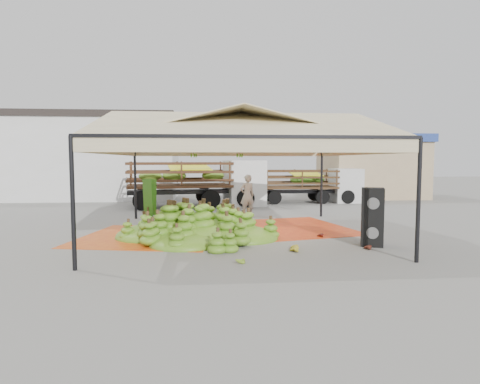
{
  "coord_description": "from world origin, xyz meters",
  "views": [
    {
      "loc": [
        -1.08,
        -13.1,
        2.45
      ],
      "look_at": [
        0.2,
        1.5,
        1.3
      ],
      "focal_mm": 30.0,
      "sensor_mm": 36.0,
      "label": 1
    }
  ],
  "objects": [
    {
      "name": "banana_heap",
      "position": [
        -1.26,
        -0.53,
        0.57
      ],
      "size": [
        5.76,
        4.9,
        1.15
      ],
      "primitive_type": "ellipsoid",
      "rotation": [
        0.0,
        0.0,
        -0.1
      ],
      "color": "#3A7318",
      "rests_on": "ground"
    },
    {
      "name": "hanging_bunches",
      "position": [
        -0.69,
        0.05,
        2.62
      ],
      "size": [
        1.74,
        0.24,
        0.2
      ],
      "color": "#356E17",
      "rests_on": "ground"
    },
    {
      "name": "ground",
      "position": [
        0.0,
        0.0,
        0.0
      ],
      "size": [
        90.0,
        90.0,
        0.0
      ],
      "primitive_type": "plane",
      "color": "slate",
      "rests_on": "ground"
    },
    {
      "name": "canopy_tent",
      "position": [
        0.0,
        0.0,
        3.3
      ],
      "size": [
        8.1,
        8.1,
        4.0
      ],
      "color": "black",
      "rests_on": "ground"
    },
    {
      "name": "hand_yellow_a",
      "position": [
        1.29,
        -2.4,
        0.1
      ],
      "size": [
        0.48,
        0.41,
        0.21
      ],
      "primitive_type": "ellipsoid",
      "rotation": [
        0.0,
        0.0,
        0.08
      ],
      "color": "gold",
      "rests_on": "ground"
    },
    {
      "name": "hand_green",
      "position": [
        -0.29,
        -3.7,
        0.09
      ],
      "size": [
        0.53,
        0.52,
        0.19
      ],
      "primitive_type": "ellipsoid",
      "rotation": [
        0.0,
        0.0,
        -0.63
      ],
      "color": "#58821B",
      "rests_on": "ground"
    },
    {
      "name": "tarp_left",
      "position": [
        -2.86,
        -0.12,
        0.01
      ],
      "size": [
        4.98,
        4.82,
        0.01
      ],
      "primitive_type": "cube",
      "rotation": [
        0.0,
        0.0,
        -0.19
      ],
      "color": "orange",
      "rests_on": "ground"
    },
    {
      "name": "truck_right",
      "position": [
        5.32,
        9.88,
        1.22
      ],
      "size": [
        5.76,
        2.03,
        1.98
      ],
      "rotation": [
        0.0,
        0.0,
        -0.0
      ],
      "color": "#462E17",
      "rests_on": "ground"
    },
    {
      "name": "hand_red_b",
      "position": [
        2.54,
        -0.69,
        0.09
      ],
      "size": [
        0.44,
        0.38,
        0.18
      ],
      "primitive_type": "ellipsoid",
      "rotation": [
        0.0,
        0.0,
        0.18
      ],
      "color": "#571713",
      "rests_on": "ground"
    },
    {
      "name": "building_tan",
      "position": [
        10.0,
        13.0,
        2.07
      ],
      "size": [
        6.3,
        5.3,
        4.1
      ],
      "color": "tan",
      "rests_on": "ground"
    },
    {
      "name": "tarp_right",
      "position": [
        1.85,
        1.17,
        0.01
      ],
      "size": [
        5.11,
        5.27,
        0.01
      ],
      "primitive_type": "cube",
      "rotation": [
        0.0,
        0.0,
        0.22
      ],
      "color": "#E15015",
      "rests_on": "ground"
    },
    {
      "name": "hand_red_a",
      "position": [
        3.31,
        -2.58,
        0.09
      ],
      "size": [
        0.42,
        0.34,
        0.19
      ],
      "primitive_type": "ellipsoid",
      "rotation": [
        0.0,
        0.0,
        -0.01
      ],
      "color": "#521B12",
      "rests_on": "ground"
    },
    {
      "name": "vendor",
      "position": [
        0.77,
        4.32,
        0.92
      ],
      "size": [
        0.77,
        0.63,
        1.84
      ],
      "primitive_type": "imported",
      "rotation": [
        0.0,
        0.0,
        3.45
      ],
      "color": "gray",
      "rests_on": "ground"
    },
    {
      "name": "truck_left",
      "position": [
        -1.24,
        8.42,
        1.52
      ],
      "size": [
        7.45,
        3.5,
        2.46
      ],
      "rotation": [
        0.0,
        0.0,
        0.15
      ],
      "color": "#452917",
      "rests_on": "ground"
    },
    {
      "name": "speaker_stack",
      "position": [
        3.7,
        -2.08,
        0.84
      ],
      "size": [
        0.75,
        0.7,
        1.67
      ],
      "rotation": [
        0.0,
        0.0,
        -0.35
      ],
      "color": "black",
      "rests_on": "ground"
    },
    {
      "name": "hand_yellow_b",
      "position": [
        1.22,
        -2.71,
        0.11
      ],
      "size": [
        0.54,
        0.47,
        0.22
      ],
      "primitive_type": "ellipsoid",
      "rotation": [
        0.0,
        0.0,
        0.13
      ],
      "color": "gold",
      "rests_on": "ground"
    },
    {
      "name": "building_white",
      "position": [
        -10.0,
        14.0,
        2.71
      ],
      "size": [
        14.3,
        6.3,
        5.4
      ],
      "color": "silver",
      "rests_on": "ground"
    },
    {
      "name": "banana_leaves",
      "position": [
        -3.02,
        0.27,
        0.0
      ],
      "size": [
        0.96,
        1.36,
        3.7
      ],
      "primitive_type": null,
      "color": "#226B1C",
      "rests_on": "ground"
    }
  ]
}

